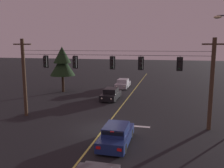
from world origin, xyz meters
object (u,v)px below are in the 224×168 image
Objects in this scene: traffic_light_rightmost at (180,64)px; car_oncoming_trailing at (123,84)px; traffic_light_leftmost at (45,62)px; tree_verge_near at (62,63)px; car_waiting_near_lane at (116,135)px; car_oncoming_lead at (111,94)px; traffic_light_right_inner at (141,63)px; traffic_light_centre at (112,63)px; traffic_light_left_inner at (75,62)px.

traffic_light_rightmost is 18.90m from car_oncoming_trailing.
traffic_light_leftmost is 0.28× the size of car_oncoming_trailing.
car_waiting_near_lane is at bearing -54.78° from tree_verge_near.
tree_verge_near reaches higher than car_oncoming_lead.
car_oncoming_trailing is 0.69× the size of tree_verge_near.
traffic_light_rightmost is 12.32m from car_oncoming_lead.
traffic_light_rightmost is 0.28× the size of car_oncoming_trailing.
traffic_light_right_inner is 1.00× the size of traffic_light_rightmost.
car_waiting_near_lane is 20.00m from tree_verge_near.
traffic_light_centre is 0.28× the size of car_waiting_near_lane.
traffic_light_left_inner is 1.00× the size of traffic_light_right_inner.
car_waiting_near_lane is 21.43m from car_oncoming_trailing.
car_oncoming_lead is (4.01, 8.51, -4.53)m from traffic_light_leftmost.
car_oncoming_lead is 8.15m from car_oncoming_trailing.
traffic_light_right_inner is 17.87m from car_oncoming_trailing.
car_oncoming_lead is at bearing 132.01° from traffic_light_rightmost.
traffic_light_rightmost is at bearing -65.19° from car_oncoming_trailing.
car_waiting_near_lane is (4.72, -4.47, -4.53)m from traffic_light_left_inner.
traffic_light_right_inner and traffic_light_rightmost have the same top height.
car_oncoming_trailing is (-7.70, 16.66, -4.53)m from traffic_light_rightmost.
traffic_light_centre is at bearing 0.00° from traffic_light_leftmost.
car_oncoming_lead is (1.18, 8.51, -4.53)m from traffic_light_left_inner.
tree_verge_near is (-11.35, 16.08, 3.55)m from car_waiting_near_lane.
traffic_light_rightmost reaches higher than car_oncoming_lead.
car_waiting_near_lane is 0.98× the size of car_oncoming_trailing.
traffic_light_leftmost is at bearing 180.00° from traffic_light_right_inner.
traffic_light_leftmost reaches higher than car_waiting_near_lane.
traffic_light_centre is 0.28× the size of car_oncoming_lead.
traffic_light_centre is 6.51m from car_waiting_near_lane.
traffic_light_left_inner and traffic_light_centre have the same top height.
traffic_light_leftmost and traffic_light_left_inner have the same top height.
tree_verge_near is (-6.63, 11.61, -0.99)m from traffic_light_left_inner.
traffic_light_right_inner reaches higher than car_oncoming_lead.
traffic_light_right_inner is 17.01m from tree_verge_near.
car_oncoming_lead and car_oncoming_trailing have the same top height.
traffic_light_leftmost is 9.88m from car_waiting_near_lane.
traffic_light_rightmost is 19.38m from tree_verge_near.
tree_verge_near is (-9.99, 11.61, -0.99)m from traffic_light_centre.
car_oncoming_lead is at bearing 82.11° from traffic_light_left_inner.
traffic_light_leftmost is 8.60m from traffic_light_right_inner.
car_oncoming_trailing is at bearing 97.56° from traffic_light_centre.
traffic_light_rightmost reaches higher than car_oncoming_trailing.
traffic_light_leftmost is at bearing 180.00° from traffic_light_left_inner.
car_oncoming_lead is (-4.58, 8.51, -4.53)m from traffic_light_right_inner.
traffic_light_leftmost is at bearing -71.87° from tree_verge_near.
car_oncoming_lead is at bearing 105.24° from car_waiting_near_lane.
traffic_light_rightmost is at bearing -47.99° from car_oncoming_lead.
traffic_light_centre is 5.49m from traffic_light_rightmost.
car_oncoming_lead is (-2.18, 8.51, -4.53)m from traffic_light_centre.
traffic_light_right_inner is 0.28× the size of car_oncoming_trailing.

